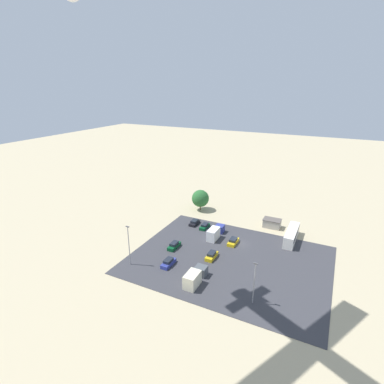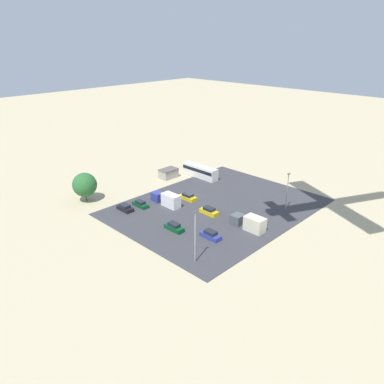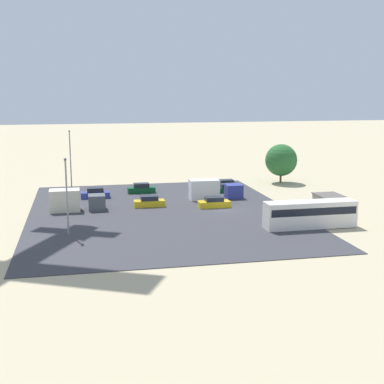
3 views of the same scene
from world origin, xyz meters
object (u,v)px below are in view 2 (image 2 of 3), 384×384
object	(u,v)px
parked_car_2	(210,235)
parked_car_1	(188,197)
parked_car_4	(125,208)
parked_car_5	(140,204)
parked_truck_1	(250,223)
parked_car_3	(209,211)
shed_building	(168,173)
parked_truck_0	(167,199)
parked_car_0	(174,227)
bus	(200,171)

from	to	relation	value
parked_car_2	parked_car_1	bearing A→B (deg)	58.22
parked_car_4	parked_car_5	bearing A→B (deg)	-12.19
parked_car_5	parked_truck_1	xyz separation A→B (m)	(-8.90, 24.92, 0.81)
parked_car_5	parked_car_3	bearing A→B (deg)	120.22
parked_car_1	parked_car_3	world-z (taller)	parked_car_3
parked_car_1	parked_car_2	distance (m)	19.56
parked_car_1	parked_car_2	size ratio (longest dim) A/B	1.02
shed_building	parked_truck_0	bearing A→B (deg)	46.67
parked_car_2	parked_car_4	distance (m)	22.90
parked_car_0	parked_car_4	size ratio (longest dim) A/B	1.06
parked_car_3	bus	bearing A→B (deg)	-131.90
parked_car_1	parked_car_4	size ratio (longest dim) A/B	1.08
parked_car_1	parked_car_4	world-z (taller)	parked_car_1
parked_car_5	bus	bearing A→B (deg)	-171.42
parked_car_3	parked_truck_0	bearing A→B (deg)	-72.18
bus	parked_truck_0	size ratio (longest dim) A/B	1.39
parked_truck_1	parked_car_0	bearing A→B (deg)	136.28
parked_car_1	parked_truck_1	xyz separation A→B (m)	(1.77, 19.85, 0.77)
parked_truck_0	parked_car_5	bearing A→B (deg)	142.03
shed_building	parked_car_4	bearing A→B (deg)	22.36
parked_car_1	parked_car_4	xyz separation A→B (m)	(14.47, -5.89, -0.03)
parked_car_5	parked_truck_1	size ratio (longest dim) A/B	0.57
parked_car_2	parked_car_0	bearing A→B (deg)	110.03
shed_building	parked_car_2	world-z (taller)	shed_building
parked_car_3	parked_car_4	size ratio (longest dim) A/B	1.06
parked_car_1	parked_truck_0	size ratio (longest dim) A/B	0.55
parked_truck_1	parked_car_4	bearing A→B (deg)	116.26
parked_car_2	parked_car_3	world-z (taller)	parked_car_2
parked_car_2	parked_car_4	xyz separation A→B (m)	(4.17, -22.51, -0.07)
shed_building	bus	size ratio (longest dim) A/B	0.45
shed_building	parked_truck_0	distance (m)	18.61
parked_car_3	parked_truck_0	xyz separation A→B (m)	(3.33, -10.35, 0.76)
parked_truck_0	bus	bearing A→B (deg)	21.25
parked_car_1	parked_car_3	distance (m)	9.45
parked_car_4	parked_car_5	world-z (taller)	parked_car_4
parked_car_1	parked_car_5	size ratio (longest dim) A/B	1.05
parked_car_0	parked_car_1	distance (m)	15.89
shed_building	parked_car_2	distance (m)	35.85
parked_car_4	parked_truck_1	bearing A→B (deg)	-63.74
parked_car_4	parked_truck_0	size ratio (longest dim) A/B	0.51
parked_car_4	parked_car_2	bearing A→B (deg)	-79.51
shed_building	parked_truck_1	world-z (taller)	parked_truck_1
bus	parked_car_0	xyz separation A→B (m)	(26.70, 17.79, -1.10)
parked_car_4	parked_truck_1	xyz separation A→B (m)	(-12.70, 25.74, 0.80)
parked_car_4	parked_car_5	size ratio (longest dim) A/B	0.97
bus	parked_car_4	xyz separation A→B (m)	(28.11, 2.85, -1.17)
parked_car_0	parked_car_2	xyz separation A→B (m)	(-2.76, 7.57, 0.01)
bus	shed_building	bearing A→B (deg)	-42.32
parked_car_3	parked_car_4	bearing A→B (deg)	-51.22
parked_car_0	parked_truck_1	distance (m)	15.64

